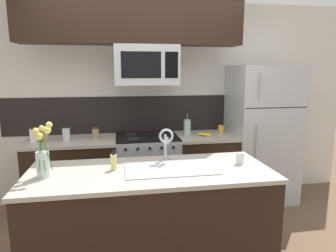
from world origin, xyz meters
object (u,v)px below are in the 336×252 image
object	(u,v)px
stove_range	(147,172)
dish_soap_bottle	(114,162)
coffee_tin	(221,129)
storage_jar_short	(66,133)
storage_jar_tall	(33,135)
spare_glass	(240,158)
banana_bunch	(205,134)
flower_vase	(43,157)
refrigerator	(261,134)
storage_jar_squat	(96,133)
sink_faucet	(166,140)
french_press	(187,127)
microwave	(146,65)
storage_jar_medium	(45,135)

from	to	relation	value
stove_range	dish_soap_bottle	xyz separation A→B (m)	(-0.40, -1.19, 0.52)
coffee_tin	storage_jar_short	bearing A→B (deg)	-178.17
storage_jar_tall	spare_glass	world-z (taller)	storage_jar_tall
banana_bunch	coffee_tin	size ratio (longest dim) A/B	1.72
flower_vase	refrigerator	bearing A→B (deg)	27.73
storage_jar_squat	dish_soap_bottle	world-z (taller)	dish_soap_bottle
sink_faucet	french_press	bearing A→B (deg)	67.39
storage_jar_short	coffee_tin	size ratio (longest dim) A/B	1.53
banana_bunch	flower_vase	distance (m)	2.06
flower_vase	storage_jar_squat	bearing A→B (deg)	76.48
storage_jar_short	storage_jar_squat	world-z (taller)	storage_jar_short
microwave	french_press	xyz separation A→B (m)	(0.53, 0.08, -0.77)
microwave	flower_vase	xyz separation A→B (m)	(-0.93, -1.25, -0.72)
stove_range	french_press	distance (m)	0.76
refrigerator	coffee_tin	size ratio (longest dim) A/B	16.23
banana_bunch	spare_glass	bearing A→B (deg)	-91.73
refrigerator	flower_vase	xyz separation A→B (m)	(-2.45, -1.29, 0.17)
refrigerator	storage_jar_short	distance (m)	2.48
dish_soap_bottle	flower_vase	world-z (taller)	flower_vase
coffee_tin	dish_soap_bottle	bearing A→B (deg)	-137.96
storage_jar_medium	dish_soap_bottle	distance (m)	1.42
spare_glass	flower_vase	size ratio (longest dim) A/B	0.23
dish_soap_bottle	storage_jar_tall	bearing A→B (deg)	128.21
storage_jar_tall	flower_vase	distance (m)	1.31
microwave	dish_soap_bottle	distance (m)	1.47
storage_jar_short	flower_vase	bearing A→B (deg)	-88.93
banana_bunch	coffee_tin	bearing A→B (deg)	24.41
microwave	french_press	bearing A→B (deg)	8.75
banana_bunch	dish_soap_bottle	size ratio (longest dim) A/B	1.15
microwave	flower_vase	distance (m)	1.71
microwave	sink_faucet	size ratio (longest dim) A/B	2.43
storage_jar_medium	sink_faucet	distance (m)	1.62
refrigerator	storage_jar_tall	size ratio (longest dim) A/B	10.56
spare_glass	banana_bunch	bearing A→B (deg)	88.27
refrigerator	spare_glass	size ratio (longest dim) A/B	17.81
french_press	dish_soap_bottle	bearing A→B (deg)	-126.42
banana_bunch	dish_soap_bottle	bearing A→B (deg)	-135.03
flower_vase	sink_faucet	bearing A→B (deg)	13.13
microwave	refrigerator	bearing A→B (deg)	1.54
storage_jar_medium	banana_bunch	world-z (taller)	storage_jar_medium
storage_jar_short	banana_bunch	distance (m)	1.69
sink_faucet	spare_glass	world-z (taller)	sink_faucet
refrigerator	sink_faucet	bearing A→B (deg)	-144.02
banana_bunch	storage_jar_squat	bearing A→B (deg)	176.34
sink_faucet	stove_range	bearing A→B (deg)	93.82
storage_jar_tall	banana_bunch	world-z (taller)	storage_jar_tall
stove_range	banana_bunch	size ratio (longest dim) A/B	4.91
storage_jar_tall	banana_bunch	xyz separation A→B (m)	(2.05, -0.04, -0.06)
microwave	coffee_tin	distance (m)	1.28
french_press	coffee_tin	world-z (taller)	french_press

